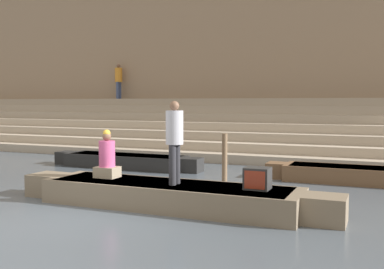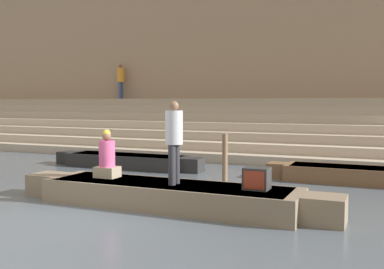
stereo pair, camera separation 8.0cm
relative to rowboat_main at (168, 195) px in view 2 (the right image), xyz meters
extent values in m
plane|color=#4C5660|center=(-1.44, -1.63, -0.26)|extent=(120.00, 120.00, 0.00)
cube|color=tan|center=(-1.44, 8.91, -0.10)|extent=(36.00, 4.96, 0.33)
cube|color=#B2A28D|center=(-1.44, 9.27, 0.23)|extent=(36.00, 4.25, 0.33)
cube|color=tan|center=(-1.44, 9.62, 0.55)|extent=(36.00, 3.54, 0.33)
cube|color=#B2A28D|center=(-1.44, 9.98, 0.88)|extent=(36.00, 2.83, 0.33)
cube|color=tan|center=(-1.44, 10.33, 1.20)|extent=(36.00, 2.13, 0.33)
cube|color=#B2A28D|center=(-1.44, 10.69, 1.53)|extent=(36.00, 1.42, 0.33)
cube|color=tan|center=(-1.44, 11.04, 1.85)|extent=(36.00, 0.71, 0.33)
cube|color=#937A60|center=(-1.44, 11.99, 3.79)|extent=(34.20, 1.20, 8.10)
cube|color=brown|center=(-1.44, 11.37, 0.04)|extent=(34.20, 0.12, 0.60)
cube|color=#756651|center=(0.00, 0.00, -0.02)|extent=(5.31, 1.30, 0.49)
cube|color=beige|center=(0.00, 0.00, 0.20)|extent=(4.89, 1.20, 0.05)
cube|color=#756651|center=(3.03, 0.00, -0.02)|extent=(0.74, 0.72, 0.49)
cube|color=#756651|center=(-3.03, 0.00, -0.02)|extent=(0.74, 0.72, 0.49)
cylinder|color=olive|center=(-0.80, 0.75, 0.13)|extent=(2.92, 0.04, 0.04)
cylinder|color=#28282D|center=(0.16, 0.04, 0.63)|extent=(0.14, 0.14, 0.79)
cylinder|color=#28282D|center=(0.16, -0.14, 0.63)|extent=(0.14, 0.14, 0.79)
cylinder|color=#B2B2BC|center=(0.16, -0.05, 1.36)|extent=(0.34, 0.34, 0.66)
sphere|color=brown|center=(0.16, -0.05, 1.78)|extent=(0.19, 0.19, 0.19)
cube|color=gray|center=(-1.52, 0.11, 0.35)|extent=(0.48, 0.38, 0.23)
cylinder|color=#C64C7F|center=(-1.52, 0.11, 0.74)|extent=(0.34, 0.34, 0.56)
sphere|color=brown|center=(-1.52, 0.11, 1.12)|extent=(0.19, 0.19, 0.19)
sphere|color=gold|center=(-1.52, 0.11, 1.18)|extent=(0.16, 0.16, 0.16)
cube|color=#2D2D2D|center=(1.80, 0.10, 0.44)|extent=(0.46, 0.40, 0.41)
cube|color=#99331E|center=(1.80, -0.10, 0.44)|extent=(0.38, 0.02, 0.33)
cube|color=black|center=(-3.70, 4.38, -0.05)|extent=(4.09, 1.09, 0.43)
cube|color=tan|center=(-3.70, 4.38, 0.14)|extent=(3.76, 0.99, 0.05)
cube|color=black|center=(-1.37, 4.38, -0.05)|extent=(0.57, 0.60, 0.43)
cube|color=black|center=(-6.03, 4.38, -0.05)|extent=(0.57, 0.60, 0.43)
cube|color=brown|center=(3.33, 4.37, -0.05)|extent=(3.70, 1.09, 0.43)
cube|color=tan|center=(3.33, 4.37, 0.14)|extent=(3.41, 0.99, 0.05)
cube|color=brown|center=(1.22, 4.37, -0.05)|extent=(0.52, 0.60, 0.43)
cylinder|color=brown|center=(0.43, 2.18, 0.42)|extent=(0.13, 0.13, 1.36)
cylinder|color=#3D4C75|center=(-8.15, 11.14, 2.43)|extent=(0.15, 0.15, 0.83)
cylinder|color=#3D4C75|center=(-8.15, 10.94, 2.43)|extent=(0.15, 0.15, 0.83)
cylinder|color=orange|center=(-8.15, 11.04, 3.19)|extent=(0.36, 0.36, 0.69)
sphere|color=brown|center=(-8.15, 11.04, 3.63)|extent=(0.20, 0.20, 0.20)
camera|label=1|loc=(3.93, -7.99, 1.85)|focal=42.00mm
camera|label=2|loc=(4.01, -7.95, 1.85)|focal=42.00mm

